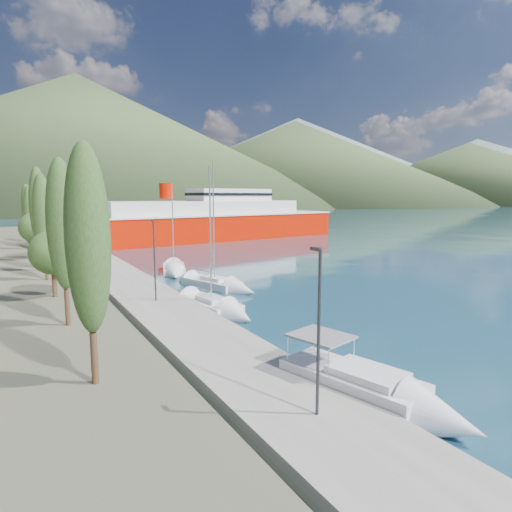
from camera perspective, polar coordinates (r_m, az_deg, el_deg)
ground at (r=138.97m, az=-22.43°, el=3.86°), size 1400.00×1400.00×0.00m
quay at (r=45.21m, az=-17.78°, el=-2.85°), size 5.00×88.00×0.80m
hills_far at (r=658.86m, az=-16.49°, el=13.69°), size 1480.00×900.00×180.00m
hills_near at (r=408.96m, az=-13.66°, el=13.49°), size 1010.00×520.00×115.00m
tree_row at (r=49.78m, az=-26.85°, el=4.05°), size 3.87×65.72×10.99m
lamp_posts at (r=34.49m, az=-14.30°, el=0.21°), size 0.15×45.40×6.06m
motor_cruiser at (r=18.88m, az=16.52°, el=-17.76°), size 4.52×8.84×3.13m
sailboat_near at (r=31.52m, az=-4.34°, el=-7.29°), size 3.74×8.42×11.68m
sailboat_mid at (r=39.59m, az=-3.89°, el=-4.12°), size 4.86×9.08×12.65m
sailboat_far at (r=47.94m, az=-10.83°, el=-2.11°), size 4.54×7.86×11.01m
ferry at (r=85.23m, az=-6.73°, el=4.52°), size 59.07×19.27×11.52m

